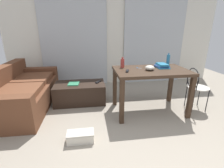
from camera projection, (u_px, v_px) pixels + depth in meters
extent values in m
plane|color=gray|center=(132.00, 115.00, 2.90)|extent=(7.48, 7.48, 0.00)
cube|color=silver|center=(115.00, 34.00, 4.30)|extent=(5.53, 0.10, 2.65)
cube|color=#B2B7BC|center=(74.00, 41.00, 4.13)|extent=(1.66, 0.03, 2.33)
cube|color=#B2B7BC|center=(154.00, 40.00, 4.42)|extent=(1.66, 0.03, 2.33)
cube|color=brown|center=(25.00, 97.00, 3.18)|extent=(0.94, 1.98, 0.40)
cube|color=brown|center=(1.00, 78.00, 3.01)|extent=(0.22, 1.97, 0.39)
cube|color=brown|center=(37.00, 71.00, 3.92)|extent=(0.92, 0.21, 0.17)
cube|color=brown|center=(33.00, 79.00, 3.47)|extent=(0.69, 0.75, 0.10)
cube|color=brown|center=(17.00, 92.00, 2.74)|extent=(0.69, 0.75, 0.10)
cube|color=black|center=(80.00, 93.00, 3.38)|extent=(1.01, 0.59, 0.40)
cube|color=#382619|center=(151.00, 71.00, 2.83)|extent=(1.27, 0.79, 0.05)
cube|color=#382619|center=(122.00, 102.00, 2.56)|extent=(0.07, 0.07, 0.74)
cube|color=#382619|center=(191.00, 98.00, 2.72)|extent=(0.07, 0.07, 0.74)
cube|color=#382619|center=(115.00, 87.00, 3.21)|extent=(0.07, 0.07, 0.74)
cube|color=#382619|center=(171.00, 84.00, 3.37)|extent=(0.07, 0.07, 0.74)
cylinder|color=silver|center=(198.00, 87.00, 3.00)|extent=(0.38, 0.38, 0.02)
cylinder|color=black|center=(207.00, 101.00, 2.96)|extent=(0.02, 0.02, 0.43)
cylinder|color=black|center=(199.00, 95.00, 3.21)|extent=(0.02, 0.02, 0.43)
cylinder|color=black|center=(193.00, 102.00, 2.94)|extent=(0.02, 0.02, 0.43)
cylinder|color=black|center=(186.00, 96.00, 3.19)|extent=(0.02, 0.02, 0.43)
torus|color=black|center=(193.00, 78.00, 2.94)|extent=(0.04, 0.38, 0.38)
cylinder|color=black|center=(197.00, 86.00, 2.81)|extent=(0.02, 0.02, 0.17)
cylinder|color=black|center=(187.00, 80.00, 3.12)|extent=(0.02, 0.02, 0.17)
cylinder|color=#99332D|center=(122.00, 63.00, 2.93)|extent=(0.07, 0.07, 0.15)
cylinder|color=#99332D|center=(123.00, 58.00, 2.90)|extent=(0.03, 0.03, 0.03)
cylinder|color=teal|center=(168.00, 60.00, 3.11)|extent=(0.06, 0.06, 0.20)
cylinder|color=teal|center=(169.00, 54.00, 3.07)|extent=(0.02, 0.02, 0.03)
ellipsoid|color=beige|center=(150.00, 68.00, 2.76)|extent=(0.16, 0.16, 0.08)
cube|color=#1E668C|center=(162.00, 67.00, 2.95)|extent=(0.21, 0.27, 0.01)
cube|color=#33519E|center=(162.00, 66.00, 2.96)|extent=(0.24, 0.23, 0.02)
cube|color=#1E668C|center=(162.00, 65.00, 2.95)|extent=(0.18, 0.25, 0.01)
cube|color=#1E668C|center=(162.00, 64.00, 2.95)|extent=(0.17, 0.26, 0.02)
cube|color=black|center=(127.00, 71.00, 2.68)|extent=(0.09, 0.15, 0.02)
cube|color=#9EA0A5|center=(140.00, 68.00, 2.90)|extent=(0.06, 0.05, 0.00)
torus|color=#3372B2|center=(137.00, 68.00, 2.93)|extent=(0.03, 0.03, 0.00)
cube|color=#9EA0A5|center=(139.00, 68.00, 2.89)|extent=(0.04, 0.06, 0.00)
torus|color=#3372B2|center=(137.00, 68.00, 2.93)|extent=(0.03, 0.03, 0.00)
cube|color=black|center=(98.00, 82.00, 3.39)|extent=(0.13, 0.17, 0.02)
cube|color=#2D7F56|center=(74.00, 84.00, 3.29)|extent=(0.23, 0.26, 0.02)
cube|color=beige|center=(81.00, 137.00, 2.23)|extent=(0.36, 0.19, 0.11)
cube|color=beige|center=(80.00, 133.00, 2.21)|extent=(0.37, 0.19, 0.02)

